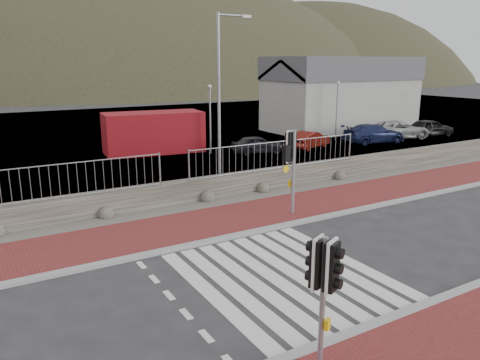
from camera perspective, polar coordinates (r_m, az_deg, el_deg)
ground at (r=12.58m, az=5.26°, el=-11.48°), size 220.00×220.00×0.00m
sidewalk_far at (r=16.14m, az=-4.13°, el=-5.37°), size 40.00×3.00×0.08m
kerb_near at (r=10.58m, az=15.22°, el=-17.00°), size 40.00×0.25×0.12m
kerb_far at (r=14.89m, az=-1.53°, el=-7.02°), size 40.00×0.25×0.12m
zebra_crossing at (r=12.58m, az=5.26°, el=-11.46°), size 4.62×5.60×0.01m
gravel_strip at (r=17.86m, az=-7.00°, el=-3.52°), size 40.00×1.50×0.06m
stone_wall at (r=18.45m, az=-8.04°, el=-1.61°), size 40.00×0.60×0.90m
railing at (r=17.99m, az=-8.01°, el=2.47°), size 18.07×0.07×1.22m
quay at (r=38.04m, az=-20.16°, el=5.16°), size 120.00×40.00×0.50m
water at (r=72.56m, az=-25.47°, el=8.60°), size 220.00×50.00×0.05m
harbor_building at (r=39.54m, az=12.22°, el=10.30°), size 12.20×6.20×5.80m
hills_backdrop at (r=102.03m, az=-21.75°, el=-3.00°), size 254.00×90.00×100.00m
traffic_signal_near at (r=8.35m, az=10.17°, el=-11.48°), size 0.43×0.36×2.58m
traffic_signal_far at (r=16.64m, az=6.48°, el=3.13°), size 0.77×0.35×3.13m
streetlight at (r=19.63m, az=-2.27°, el=10.40°), size 1.56×0.20×7.34m
shipping_container at (r=29.24m, az=-10.49°, el=5.73°), size 6.15×3.13×2.46m
car_a at (r=28.53m, az=2.14°, el=4.35°), size 3.40×1.99×1.09m
car_b at (r=30.57m, az=8.47°, el=4.89°), size 3.56×2.23×1.11m
car_c at (r=33.55m, az=16.00°, el=5.48°), size 4.65×2.47×1.28m
car_d at (r=36.00m, az=18.73°, el=5.84°), size 5.01×3.28×1.28m
car_e at (r=37.94m, az=22.12°, el=5.94°), size 3.94×2.08×1.28m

